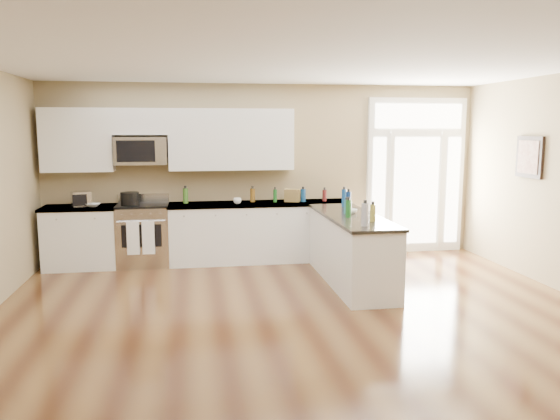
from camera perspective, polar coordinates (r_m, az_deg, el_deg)
name	(u,v)px	position (r m, az deg, el deg)	size (l,w,h in m)	color
ground	(323,352)	(5.35, 4.55, -14.54)	(8.00, 8.00, 0.00)	#452513
room_shell	(326,172)	(4.94, 4.78, 4.02)	(8.00, 8.00, 8.00)	#9B8862
back_cabinet_left	(81,239)	(8.79, -20.04, -2.87)	(1.10, 0.66, 0.94)	white
back_cabinet_right	(259,234)	(8.69, -2.17, -2.49)	(2.85, 0.66, 0.94)	white
peninsula_cabinet	(351,251)	(7.52, 7.42, -4.32)	(0.69, 2.32, 0.94)	white
upper_cabinet_left	(77,140)	(8.78, -20.42, 6.87)	(1.04, 0.33, 0.95)	white
upper_cabinet_right	(231,139)	(8.64, -5.10, 7.35)	(1.94, 0.33, 0.95)	white
upper_cabinet_short	(140,122)	(8.65, -14.39, 8.94)	(0.82, 0.33, 0.40)	white
microwave	(141,151)	(8.62, -14.32, 6.02)	(0.78, 0.41, 0.42)	silver
entry_door	(416,176)	(9.53, 13.99, 3.49)	(1.70, 0.10, 2.60)	white
wall_art_near	(529,157)	(8.40, 24.61, 5.05)	(0.05, 0.58, 0.58)	black
kitchen_range	(144,235)	(8.66, -14.07, -2.50)	(0.78, 0.69, 1.08)	silver
stockpot	(130,198)	(8.50, -15.42, 1.18)	(0.28, 0.28, 0.21)	black
toaster_oven	(81,199)	(8.65, -20.06, 1.08)	(0.26, 0.21, 0.23)	silver
cardboard_box	(292,195)	(8.70, 1.31, 1.53)	(0.24, 0.17, 0.20)	brown
bowl_left	(93,205)	(8.59, -18.94, 0.48)	(0.20, 0.20, 0.05)	white
bowl_peninsula	(351,211)	(7.56, 7.40, -0.13)	(0.18, 0.18, 0.06)	white
cup_counter	(237,201)	(8.45, -4.47, 0.95)	(0.12, 0.12, 0.10)	white
counter_bottles	(312,202)	(7.84, 3.31, 0.88)	(2.41, 2.46, 0.27)	#19591E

